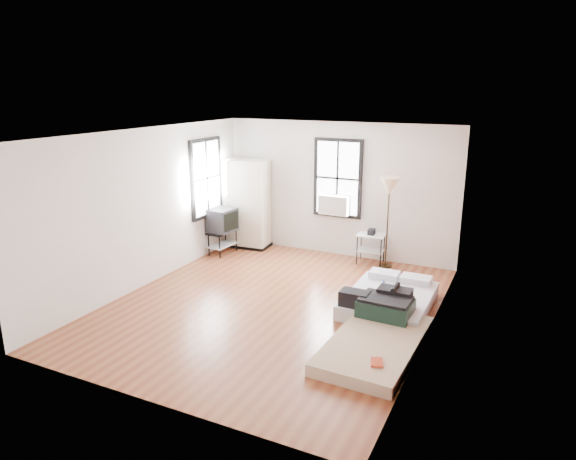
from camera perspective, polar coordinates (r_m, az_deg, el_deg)
The scene contains 8 objects.
ground at distance 8.56m, azimuth -1.72°, elevation -8.33°, with size 6.00×6.00×0.00m, color brown.
room_shell at distance 8.23m, azimuth 0.78°, elevation 3.44°, with size 5.02×6.02×2.80m.
mattress_main at distance 8.57m, azimuth 11.11°, elevation -7.49°, with size 1.29×1.75×0.56m.
mattress_bare at distance 7.42m, azimuth 9.95°, elevation -11.39°, with size 1.19×2.15×0.46m.
wardrobe at distance 11.39m, azimuth -4.59°, elevation 2.89°, with size 1.03×0.65×1.95m.
side_table at distance 10.48m, azimuth 9.21°, elevation -1.11°, with size 0.58×0.48×0.72m.
floor_lamp at distance 10.08m, azimuth 11.19°, elevation 4.36°, with size 0.39×0.39×1.81m.
tv_stand at distance 10.99m, azimuth -7.32°, elevation 0.94°, with size 0.54×0.73×0.99m.
Camera 1 is at (3.61, -6.94, 3.48)m, focal length 32.00 mm.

